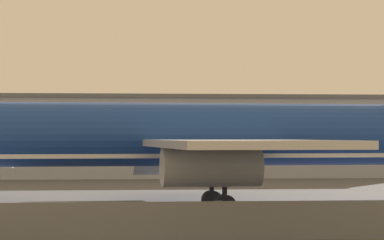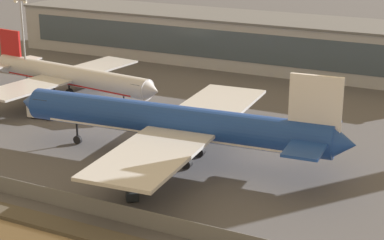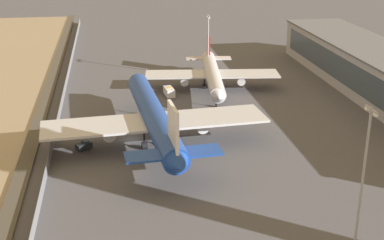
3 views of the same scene
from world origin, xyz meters
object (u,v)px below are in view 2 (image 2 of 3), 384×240
at_px(cargo_jet_blue, 178,123).
at_px(passenger_jet_silver, 68,76).
at_px(baggage_tug, 132,192).
at_px(ops_van, 43,111).
at_px(apron_light_mast_apron_west, 24,39).

relative_size(cargo_jet_blue, passenger_jet_silver, 1.25).
xyz_separation_m(baggage_tug, ops_van, (-31.66, 21.03, 0.47)).
relative_size(passenger_jet_silver, ops_van, 7.84).
height_order(passenger_jet_silver, ops_van, passenger_jet_silver).
xyz_separation_m(cargo_jet_blue, ops_van, (-30.60, 6.59, -4.42)).
bearing_deg(baggage_tug, passenger_jet_silver, 136.69).
bearing_deg(ops_van, passenger_jet_silver, 106.24).
distance_m(baggage_tug, apron_light_mast_apron_west, 58.42).
height_order(baggage_tug, ops_van, ops_van).
bearing_deg(baggage_tug, apron_light_mast_apron_west, 143.78).
relative_size(cargo_jet_blue, baggage_tug, 14.99).
bearing_deg(passenger_jet_silver, cargo_jet_blue, -28.77).
bearing_deg(passenger_jet_silver, ops_van, -73.76).
bearing_deg(apron_light_mast_apron_west, passenger_jet_silver, -4.36).
height_order(cargo_jet_blue, apron_light_mast_apron_west, apron_light_mast_apron_west).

